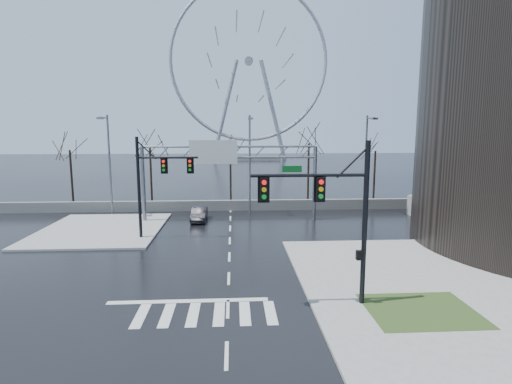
{
  "coord_description": "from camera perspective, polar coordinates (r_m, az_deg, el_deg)",
  "views": [
    {
      "loc": [
        0.31,
        -22.05,
        8.42
      ],
      "look_at": [
        1.97,
        6.76,
        4.0
      ],
      "focal_mm": 28.0,
      "sensor_mm": 36.0,
      "label": 1
    }
  ],
  "objects": [
    {
      "name": "sidewalk_right_ext",
      "position": [
        27.24,
        17.98,
        -9.57
      ],
      "size": [
        12.0,
        10.0,
        0.15
      ],
      "primitive_type": "cube",
      "color": "gray",
      "rests_on": "ground"
    },
    {
      "name": "ferris_wheel",
      "position": [
        118.47,
        -1.03,
        17.3
      ],
      "size": [
        45.0,
        6.0,
        50.91
      ],
      "color": "gray",
      "rests_on": "ground"
    },
    {
      "name": "sidewalk_near",
      "position": [
        18.27,
        31.28,
        -19.81
      ],
      "size": [
        12.0,
        12.0,
        0.15
      ],
      "primitive_type": "cube",
      "color": "gray",
      "rests_on": "ground"
    },
    {
      "name": "streetlight_right",
      "position": [
        42.55,
        15.54,
        4.98
      ],
      "size": [
        0.5,
        2.55,
        10.0
      ],
      "color": "slate",
      "rests_on": "ground"
    },
    {
      "name": "streetlight_left",
      "position": [
        42.13,
        -20.35,
        4.72
      ],
      "size": [
        0.5,
        2.55,
        10.0
      ],
      "color": "slate",
      "rests_on": "ground"
    },
    {
      "name": "ground",
      "position": [
        23.6,
        -3.92,
        -12.21
      ],
      "size": [
        260.0,
        260.0,
        0.0
      ],
      "primitive_type": "plane",
      "color": "black",
      "rests_on": "ground"
    },
    {
      "name": "barrier_wall",
      "position": [
        42.78,
        -3.65,
        -1.91
      ],
      "size": [
        52.0,
        0.5,
        1.1
      ],
      "primitive_type": "cube",
      "color": "slate",
      "rests_on": "ground"
    },
    {
      "name": "tree_far_left",
      "position": [
        49.64,
        -25.02,
        4.61
      ],
      "size": [
        3.5,
        3.5,
        7.0
      ],
      "color": "black",
      "rests_on": "ground"
    },
    {
      "name": "tree_right",
      "position": [
        46.42,
        7.54,
        5.91
      ],
      "size": [
        3.9,
        3.9,
        7.8
      ],
      "color": "black",
      "rests_on": "ground"
    },
    {
      "name": "car",
      "position": [
        38.1,
        -8.12,
        -3.15
      ],
      "size": [
        1.41,
        3.93,
        1.29
      ],
      "primitive_type": "imported",
      "rotation": [
        0.0,
        0.0,
        -0.01
      ],
      "color": "black",
      "rests_on": "ground"
    },
    {
      "name": "signal_mast_far",
      "position": [
        31.82,
        -14.48,
        1.96
      ],
      "size": [
        4.72,
        0.41,
        8.0
      ],
      "color": "black",
      "rests_on": "ground"
    },
    {
      "name": "tree_left",
      "position": [
        46.55,
        -14.89,
        5.41
      ],
      "size": [
        3.75,
        3.75,
        7.5
      ],
      "color": "black",
      "rests_on": "ground"
    },
    {
      "name": "tree_center",
      "position": [
        46.66,
        -3.68,
        4.7
      ],
      "size": [
        3.25,
        3.25,
        6.5
      ],
      "color": "black",
      "rests_on": "ground"
    },
    {
      "name": "grass_strip",
      "position": [
        20.84,
        22.51,
        -15.35
      ],
      "size": [
        5.0,
        4.0,
        0.02
      ],
      "primitive_type": "cube",
      "color": "#2B431C",
      "rests_on": "sidewalk_near"
    },
    {
      "name": "tree_far_right",
      "position": [
        49.07,
        16.66,
        4.83
      ],
      "size": [
        3.4,
        3.4,
        6.8
      ],
      "color": "black",
      "rests_on": "ground"
    },
    {
      "name": "signal_mast_near",
      "position": [
        18.98,
        11.52,
        -2.24
      ],
      "size": [
        5.52,
        0.41,
        8.0
      ],
      "color": "black",
      "rests_on": "ground"
    },
    {
      "name": "sidewalk_far",
      "position": [
        36.84,
        -21.16,
        -4.99
      ],
      "size": [
        10.0,
        12.0,
        0.15
      ],
      "primitive_type": "cube",
      "color": "gray",
      "rests_on": "ground"
    },
    {
      "name": "streetlight_mid",
      "position": [
        40.33,
        -0.89,
        5.1
      ],
      "size": [
        0.5,
        2.55,
        10.0
      ],
      "color": "slate",
      "rests_on": "ground"
    },
    {
      "name": "sign_gantry",
      "position": [
        37.16,
        -4.35,
        3.68
      ],
      "size": [
        16.36,
        0.4,
        7.6
      ],
      "color": "slate",
      "rests_on": "ground"
    }
  ]
}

